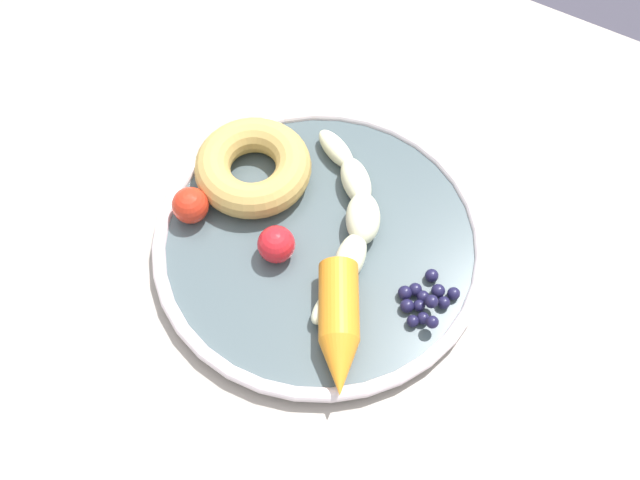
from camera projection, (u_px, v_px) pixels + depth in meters
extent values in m
plane|color=#3D3A46|center=(342.00, 459.00, 1.29)|extent=(6.00, 6.00, 0.00)
cube|color=gray|center=(361.00, 260.00, 0.67)|extent=(1.13, 0.74, 0.03)
cube|color=#A08F8E|center=(176.00, 90.00, 1.25)|extent=(0.05, 0.05, 0.70)
cylinder|color=#435257|center=(320.00, 243.00, 0.66)|extent=(0.28, 0.28, 0.01)
torus|color=silver|center=(320.00, 240.00, 0.65)|extent=(0.29, 0.29, 0.01)
ellipsoid|color=beige|center=(332.00, 301.00, 0.61)|extent=(0.03, 0.05, 0.02)
ellipsoid|color=beige|center=(355.00, 261.00, 0.63)|extent=(0.03, 0.05, 0.02)
ellipsoid|color=beige|center=(363.00, 218.00, 0.65)|extent=(0.05, 0.06, 0.03)
ellipsoid|color=beige|center=(356.00, 181.00, 0.67)|extent=(0.05, 0.05, 0.02)
ellipsoid|color=beige|center=(336.00, 149.00, 0.69)|extent=(0.05, 0.04, 0.02)
cylinder|color=orange|center=(339.00, 302.00, 0.60)|extent=(0.06, 0.07, 0.03)
cone|color=orange|center=(340.00, 368.00, 0.58)|extent=(0.05, 0.06, 0.03)
torus|color=tan|center=(253.00, 167.00, 0.67)|extent=(0.11, 0.11, 0.03)
sphere|color=#191638|center=(415.00, 289.00, 0.62)|extent=(0.01, 0.01, 0.01)
sphere|color=#191638|center=(444.00, 303.00, 0.62)|extent=(0.01, 0.01, 0.01)
sphere|color=#191638|center=(405.00, 293.00, 0.62)|extent=(0.01, 0.01, 0.01)
sphere|color=#191638|center=(438.00, 291.00, 0.62)|extent=(0.01, 0.01, 0.01)
sphere|color=#191638|center=(431.00, 278.00, 0.63)|extent=(0.01, 0.01, 0.01)
sphere|color=#191638|center=(419.00, 306.00, 0.61)|extent=(0.01, 0.01, 0.01)
sphere|color=#191638|center=(423.00, 318.00, 0.61)|extent=(0.01, 0.01, 0.01)
sphere|color=#191638|center=(407.00, 306.00, 0.61)|extent=(0.01, 0.01, 0.01)
sphere|color=#191638|center=(423.00, 297.00, 0.62)|extent=(0.01, 0.01, 0.01)
sphere|color=#191638|center=(413.00, 321.00, 0.61)|extent=(0.01, 0.01, 0.01)
sphere|color=#191638|center=(454.00, 294.00, 0.62)|extent=(0.01, 0.01, 0.01)
sphere|color=#191638|center=(432.00, 302.00, 0.61)|extent=(0.01, 0.01, 0.01)
sphere|color=#191638|center=(432.00, 322.00, 0.60)|extent=(0.01, 0.01, 0.01)
sphere|color=red|center=(190.00, 205.00, 0.65)|extent=(0.03, 0.03, 0.03)
sphere|color=red|center=(276.00, 244.00, 0.63)|extent=(0.03, 0.03, 0.03)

